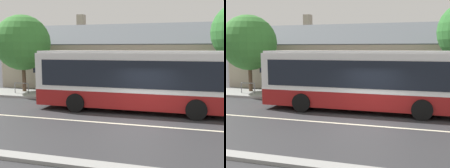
{
  "view_description": "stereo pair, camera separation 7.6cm",
  "coord_description": "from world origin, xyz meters",
  "views": [
    {
      "loc": [
        2.18,
        -11.93,
        3.37
      ],
      "look_at": [
        -2.37,
        3.97,
        1.28
      ],
      "focal_mm": 45.0,
      "sensor_mm": 36.0,
      "label": 1
    },
    {
      "loc": [
        2.25,
        -11.91,
        3.37
      ],
      "look_at": [
        -2.37,
        3.97,
        1.28
      ],
      "focal_mm": 45.0,
      "sensor_mm": 36.0,
      "label": 2
    }
  ],
  "objects": [
    {
      "name": "curb_near",
      "position": [
        0.0,
        -4.75,
        0.06
      ],
      "size": [
        60.0,
        0.5,
        0.12
      ],
      "primitive_type": "cube",
      "color": "gray",
      "rests_on": "ground"
    },
    {
      "name": "bike_rack",
      "position": [
        -9.62,
        5.55,
        0.68
      ],
      "size": [
        1.16,
        0.06,
        0.78
      ],
      "color": "slate",
      "rests_on": "sidewalk_far"
    },
    {
      "name": "bench_down_street",
      "position": [
        -2.92,
        5.87,
        0.56
      ],
      "size": [
        1.53,
        0.51,
        0.94
      ],
      "color": "brown",
      "rests_on": "sidewalk_far"
    },
    {
      "name": "lane_divider_stripe",
      "position": [
        0.0,
        0.0,
        0.0
      ],
      "size": [
        60.0,
        0.16,
        0.01
      ],
      "primitive_type": "cube",
      "color": "beige",
      "rests_on": "ground"
    },
    {
      "name": "community_building",
      "position": [
        -1.6,
        13.01,
        1.96
      ],
      "size": [
        24.97,
        8.28,
        6.61
      ],
      "color": "tan",
      "rests_on": "ground"
    },
    {
      "name": "ground_plane",
      "position": [
        0.0,
        0.0,
        0.0
      ],
      "size": [
        300.0,
        300.0,
        0.0
      ],
      "primitive_type": "plane",
      "color": "#2D2D30"
    },
    {
      "name": "transit_bus",
      "position": [
        -0.81,
        2.9,
        1.74
      ],
      "size": [
        10.66,
        2.83,
        3.25
      ],
      "color": "maroon",
      "rests_on": "ground"
    },
    {
      "name": "street_tree_secondary",
      "position": [
        -10.08,
        6.59,
        3.8
      ],
      "size": [
        4.13,
        4.13,
        5.87
      ],
      "color": "#4C3828",
      "rests_on": "ground"
    },
    {
      "name": "bench_by_building",
      "position": [
        -7.11,
        5.68,
        0.57
      ],
      "size": [
        1.62,
        0.51,
        0.94
      ],
      "color": "brown",
      "rests_on": "sidewalk_far"
    },
    {
      "name": "sidewalk_far",
      "position": [
        0.0,
        6.0,
        0.07
      ],
      "size": [
        60.0,
        3.0,
        0.15
      ],
      "primitive_type": "cube",
      "color": "gray",
      "rests_on": "ground"
    }
  ]
}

